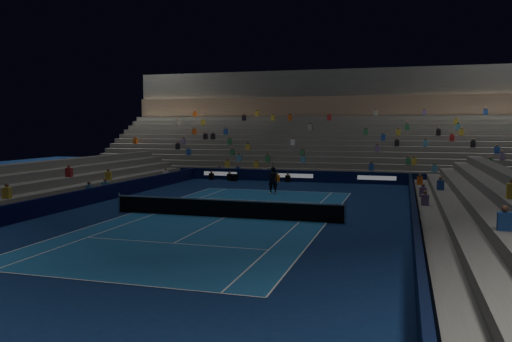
{
  "coord_description": "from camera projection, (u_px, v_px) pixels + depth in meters",
  "views": [
    {
      "loc": [
        9.17,
        -25.6,
        4.88
      ],
      "look_at": [
        0.0,
        6.0,
        2.0
      ],
      "focal_mm": 35.91,
      "sensor_mm": 36.0,
      "label": 1
    }
  ],
  "objects": [
    {
      "name": "ground",
      "position": [
        225.0,
        217.0,
        27.46
      ],
      "size": [
        90.0,
        90.0,
        0.0
      ],
      "primitive_type": "plane",
      "color": "#0C1E48",
      "rests_on": "ground"
    },
    {
      "name": "court_surface",
      "position": [
        225.0,
        217.0,
        27.46
      ],
      "size": [
        10.97,
        23.77,
        0.01
      ],
      "primitive_type": "cube",
      "color": "#19528A",
      "rests_on": "ground"
    },
    {
      "name": "sponsor_barrier_far",
      "position": [
        295.0,
        176.0,
        45.11
      ],
      "size": [
        44.0,
        0.25,
        1.0
      ],
      "primitive_type": "cube",
      "color": "#081032",
      "rests_on": "ground"
    },
    {
      "name": "sponsor_barrier_east",
      "position": [
        414.0,
        217.0,
        24.72
      ],
      "size": [
        0.25,
        37.0,
        1.0
      ],
      "primitive_type": "cube",
      "color": "black",
      "rests_on": "ground"
    },
    {
      "name": "sponsor_barrier_west",
      "position": [
        70.0,
        201.0,
        30.11
      ],
      "size": [
        0.25,
        37.0,
        1.0
      ],
      "primitive_type": "cube",
      "color": "black",
      "rests_on": "ground"
    },
    {
      "name": "grandstand_main",
      "position": [
        314.0,
        141.0,
        53.86
      ],
      "size": [
        44.0,
        15.2,
        11.2
      ],
      "color": "#63635E",
      "rests_on": "ground"
    },
    {
      "name": "grandstand_east",
      "position": [
        492.0,
        212.0,
        23.72
      ],
      "size": [
        5.0,
        37.0,
        2.5
      ],
      "color": "slate",
      "rests_on": "ground"
    },
    {
      "name": "grandstand_west",
      "position": [
        20.0,
        192.0,
        31.03
      ],
      "size": [
        5.0,
        37.0,
        2.5
      ],
      "color": "slate",
      "rests_on": "ground"
    },
    {
      "name": "tennis_net",
      "position": [
        225.0,
        208.0,
        27.41
      ],
      "size": [
        12.9,
        0.1,
        1.1
      ],
      "color": "#B2B2B7",
      "rests_on": "ground"
    },
    {
      "name": "tennis_player",
      "position": [
        273.0,
        180.0,
        37.05
      ],
      "size": [
        0.85,
        0.71,
        1.97
      ],
      "primitive_type": "imported",
      "rotation": [
        0.0,
        0.0,
        3.54
      ],
      "color": "black",
      "rests_on": "ground"
    },
    {
      "name": "broadcast_camera",
      "position": [
        234.0,
        177.0,
        45.73
      ],
      "size": [
        0.59,
        0.98,
        0.61
      ],
      "color": "black",
      "rests_on": "ground"
    }
  ]
}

